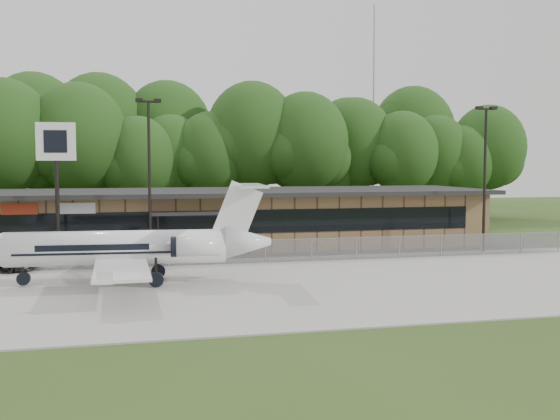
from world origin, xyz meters
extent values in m
plane|color=#2E4317|center=(0.00, 0.00, 0.00)|extent=(160.00, 160.00, 0.00)
cube|color=#9E9B93|center=(0.00, 8.00, 0.04)|extent=(64.00, 18.00, 0.08)
cube|color=#383835|center=(0.00, 19.50, 0.03)|extent=(50.00, 9.00, 0.06)
cube|color=brown|center=(0.00, 24.00, 2.00)|extent=(40.00, 10.00, 4.00)
cube|color=black|center=(0.00, 18.98, 2.30)|extent=(36.00, 0.08, 1.60)
cube|color=black|center=(0.00, 23.50, 4.15)|extent=(41.00, 11.50, 0.30)
cube|color=black|center=(-2.00, 18.40, 3.00)|extent=(6.00, 1.60, 0.20)
cube|color=#AF2E15|center=(-13.00, 18.95, 3.40)|extent=(2.20, 0.06, 0.70)
cube|color=silver|center=(-9.50, 18.95, 3.40)|extent=(2.20, 0.06, 0.70)
cube|color=gray|center=(0.00, 15.00, 0.75)|extent=(46.00, 0.03, 1.50)
cube|color=gray|center=(0.00, 15.00, 1.50)|extent=(46.00, 0.04, 0.04)
cylinder|color=gray|center=(22.00, 48.00, 12.50)|extent=(0.20, 0.20, 25.00)
cylinder|color=black|center=(-5.00, 16.50, 5.00)|extent=(0.18, 0.18, 10.00)
cube|color=black|center=(-5.00, 16.50, 10.05)|extent=(1.20, 0.12, 0.12)
cube|color=black|center=(-5.55, 16.50, 10.12)|extent=(0.45, 0.30, 0.22)
cube|color=black|center=(-4.45, 16.50, 10.12)|extent=(0.45, 0.30, 0.22)
cylinder|color=black|center=(18.00, 16.50, 5.00)|extent=(0.18, 0.18, 10.00)
cube|color=black|center=(18.00, 16.50, 10.05)|extent=(1.20, 0.12, 0.12)
cube|color=black|center=(17.45, 16.50, 10.12)|extent=(0.45, 0.30, 0.22)
cube|color=black|center=(18.55, 16.50, 10.12)|extent=(0.45, 0.30, 0.22)
cylinder|color=white|center=(-6.79, 9.96, 1.88)|extent=(11.14, 2.60, 1.77)
cone|color=white|center=(-0.08, 9.45, 2.04)|extent=(2.56, 1.95, 1.77)
cube|color=white|center=(-6.52, 6.29, 1.38)|extent=(2.93, 6.79, 0.13)
cube|color=white|center=(-5.96, 13.55, 1.38)|extent=(2.93, 6.79, 0.13)
cylinder|color=white|center=(-2.93, 8.28, 2.04)|extent=(2.50, 1.18, 0.99)
cylinder|color=white|center=(-2.72, 11.03, 2.04)|extent=(2.50, 1.18, 0.99)
cube|color=white|center=(-0.63, 9.49, 3.64)|extent=(2.72, 0.36, 3.32)
cube|color=white|center=(0.03, 9.44, 5.02)|extent=(1.82, 5.17, 0.11)
cube|color=black|center=(-4.81, 9.81, 0.39)|extent=(1.08, 2.71, 0.77)
cylinder|color=black|center=(-11.42, 10.31, 0.39)|extent=(0.71, 0.71, 0.24)
cylinder|color=black|center=(-10.47, 16.80, 4.16)|extent=(0.27, 0.27, 8.31)
cube|color=silver|center=(-10.47, 16.80, 7.59)|extent=(2.30, 0.47, 2.29)
cube|color=black|center=(-10.48, 16.67, 7.59)|extent=(1.35, 0.16, 1.35)
camera|label=1|loc=(-5.75, -22.85, 6.26)|focal=40.00mm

